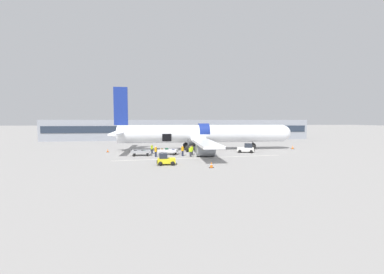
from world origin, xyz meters
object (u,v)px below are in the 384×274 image
Objects in this scene: baggage_tug_mid at (166,160)px; baggage_tug_lead at (246,149)px; ground_crew_loader_b at (156,151)px; ground_crew_supervisor at (191,151)px; baggage_cart_loading at (168,152)px; ground_crew_driver at (183,150)px; airplane at (201,134)px; baggage_cart_queued at (141,153)px; ground_crew_helper at (192,150)px; ground_crew_loader_a at (152,149)px.

baggage_tug_lead is at bearing 34.90° from baggage_tug_mid.
ground_crew_supervisor is (5.55, -0.54, -0.02)m from ground_crew_loader_b.
baggage_cart_loading is 2.44× the size of ground_crew_driver.
airplane is 9.16m from ground_crew_supervisor.
ground_crew_driver reaches higher than baggage_tug_mid.
baggage_cart_queued is 2.30× the size of ground_crew_loader_b.
ground_crew_helper is (6.03, 1.46, -0.06)m from ground_crew_loader_b.
baggage_tug_mid is at bearing -115.42° from airplane.
ground_crew_driver is 1.03× the size of ground_crew_supervisor.
ground_crew_driver is (-4.20, -7.36, -2.17)m from airplane.
baggage_tug_lead is 18.74m from baggage_cart_queued.
baggage_tug_mid is (-14.68, -10.24, -0.06)m from baggage_tug_lead.
baggage_cart_loading is 2.62× the size of ground_crew_loader_a.
ground_crew_loader_a reaches higher than baggage_tug_mid.
ground_crew_driver is 1.57m from ground_crew_supervisor.
ground_crew_loader_b is at bearing -130.18° from baggage_cart_loading.
baggage_cart_loading is at bearing 8.74° from baggage_cart_queued.
ground_crew_loader_b reaches higher than ground_crew_helper.
ground_crew_loader_a reaches higher than baggage_cart_queued.
ground_crew_helper is (1.69, 0.99, -0.06)m from ground_crew_driver.
ground_crew_driver is (4.34, 0.47, 0.00)m from ground_crew_loader_b.
baggage_tug_mid is at bearing -110.87° from ground_crew_driver.
baggage_tug_lead reaches higher than ground_crew_loader_a.
baggage_tug_mid is 7.13m from ground_crew_loader_b.
airplane is at bearing 60.30° from ground_crew_driver.
ground_crew_loader_b is (-2.04, -2.42, 0.41)m from baggage_cart_loading.
baggage_cart_loading is at bearing 49.82° from ground_crew_loader_b.
ground_crew_loader_a is at bearing 146.35° from ground_crew_driver.
ground_crew_loader_b is 1.00× the size of ground_crew_driver.
airplane is at bearing 64.58° from baggage_tug_mid.
baggage_cart_queued is 2.46× the size of ground_crew_loader_a.
baggage_tug_mid is 1.41× the size of ground_crew_supervisor.
ground_crew_helper is (3.99, -0.96, 0.35)m from baggage_cart_loading.
baggage_tug_mid is at bearing -93.25° from baggage_cart_loading.
ground_crew_loader_a is at bearing 152.44° from baggage_cart_loading.
ground_crew_helper is (-10.16, -1.82, 0.15)m from baggage_tug_lead.
ground_crew_helper is (8.52, -0.26, 0.37)m from baggage_cart_queued.
ground_crew_loader_b is (0.79, -3.89, 0.06)m from ground_crew_loader_a.
baggage_tug_mid is at bearing -77.78° from ground_crew_loader_b.
ground_crew_helper reaches higher than baggage_tug_mid.
baggage_tug_mid is 7.59m from ground_crew_supervisor.
ground_crew_supervisor is at bearing 57.86° from baggage_tug_mid.
airplane is 21.16× the size of ground_crew_supervisor.
ground_crew_driver reaches higher than ground_crew_supervisor.
ground_crew_supervisor is at bearing -34.97° from ground_crew_loader_a.
ground_crew_supervisor is at bearing -103.73° from ground_crew_helper.
airplane reaches higher than baggage_cart_loading.
baggage_cart_loading is 1.06× the size of baggage_cart_queued.
ground_crew_helper is at bearing 13.60° from ground_crew_loader_b.
baggage_tug_mid reaches higher than baggage_cart_queued.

